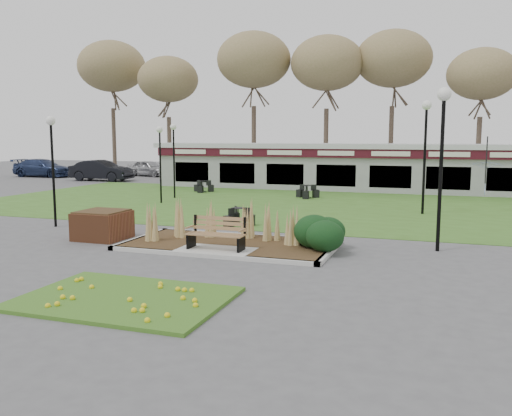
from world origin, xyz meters
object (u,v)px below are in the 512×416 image
(brick_planter, at_px, (103,225))
(lamp_post_near_right, at_px, (443,133))
(park_bench, at_px, (217,233))
(patio_umbrella, at_px, (485,178))
(bistro_set_a, at_px, (203,188))
(lamp_post_near_left, at_px, (52,147))
(lamp_post_mid_left, at_px, (160,147))
(food_pavilion, at_px, (340,166))
(bistro_set_c, at_px, (238,219))
(car_black, at_px, (101,170))
(lamp_post_far_right, at_px, (426,132))
(lamp_post_far_left, at_px, (174,144))
(bistro_set_b, at_px, (307,194))
(car_blue, at_px, (43,168))
(car_silver, at_px, (149,168))

(brick_planter, height_order, lamp_post_near_right, lamp_post_near_right)
(park_bench, xyz_separation_m, patio_umbrella, (8.00, 13.33, 0.84))
(park_bench, bearing_deg, bistro_set_a, 115.94)
(lamp_post_near_left, height_order, lamp_post_mid_left, lamp_post_near_left)
(food_pavilion, xyz_separation_m, lamp_post_mid_left, (-7.30, -9.79, 1.33))
(bistro_set_c, relative_size, car_black, 0.26)
(lamp_post_near_right, relative_size, lamp_post_far_right, 0.97)
(lamp_post_near_right, height_order, bistro_set_c, lamp_post_near_right)
(brick_planter, xyz_separation_m, lamp_post_far_left, (-3.28, 11.36, 2.46))
(food_pavilion, relative_size, bistro_set_b, 18.90)
(lamp_post_far_left, relative_size, bistro_set_c, 3.25)
(bistro_set_b, relative_size, car_blue, 0.25)
(lamp_post_far_left, relative_size, car_silver, 1.01)
(car_blue, bearing_deg, lamp_post_far_left, -121.31)
(car_silver, bearing_deg, bistro_set_b, -111.72)
(food_pavilion, bearing_deg, lamp_post_far_left, -135.31)
(brick_planter, height_order, car_blue, car_blue)
(car_silver, bearing_deg, patio_umbrella, -103.33)
(bistro_set_a, relative_size, car_black, 0.26)
(park_bench, bearing_deg, car_black, 131.52)
(patio_umbrella, xyz_separation_m, car_black, (-26.37, 7.42, -0.64))
(lamp_post_mid_left, distance_m, bistro_set_b, 8.30)
(brick_planter, height_order, bistro_set_a, brick_planter)
(food_pavilion, bearing_deg, brick_planter, -103.06)
(car_blue, bearing_deg, car_silver, -66.25)
(lamp_post_near_left, bearing_deg, bistro_set_b, 61.29)
(bistro_set_c, bearing_deg, car_silver, 127.22)
(lamp_post_near_right, relative_size, lamp_post_far_left, 1.18)
(lamp_post_mid_left, distance_m, patio_umbrella, 15.74)
(brick_planter, relative_size, patio_umbrella, 0.65)
(brick_planter, distance_m, patio_umbrella, 17.69)
(lamp_post_far_left, relative_size, car_black, 0.85)
(park_bench, relative_size, lamp_post_far_left, 0.42)
(bistro_set_b, bearing_deg, patio_umbrella, -7.39)
(lamp_post_far_right, distance_m, car_blue, 33.20)
(lamp_post_far_right, bearing_deg, patio_umbrella, 50.26)
(food_pavilion, xyz_separation_m, lamp_post_far_right, (5.33, -9.59, 2.07))
(lamp_post_near_left, bearing_deg, lamp_post_mid_left, 88.32)
(lamp_post_far_left, relative_size, bistro_set_b, 3.09)
(brick_planter, xyz_separation_m, bistro_set_c, (3.24, 4.00, -0.24))
(park_bench, relative_size, lamp_post_mid_left, 0.44)
(lamp_post_mid_left, xyz_separation_m, bistro_set_c, (6.14, -5.18, -2.56))
(park_bench, relative_size, car_black, 0.36)
(bistro_set_a, bearing_deg, lamp_post_near_right, -44.09)
(brick_planter, bearing_deg, lamp_post_near_left, 154.05)
(lamp_post_near_left, bearing_deg, food_pavilion, 66.65)
(lamp_post_near_right, distance_m, lamp_post_far_right, 7.80)
(bistro_set_c, distance_m, patio_umbrella, 12.61)
(lamp_post_near_right, distance_m, car_black, 30.67)
(bistro_set_a, distance_m, car_silver, 14.53)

